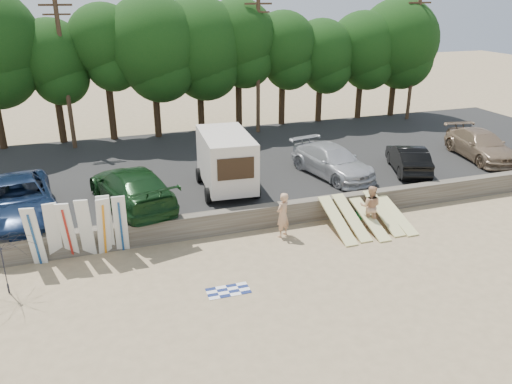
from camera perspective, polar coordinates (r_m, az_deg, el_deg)
ground at (r=20.46m, az=9.48°, el=-6.51°), size 120.00×120.00×0.00m
seawall at (r=22.65m, az=6.06°, el=-2.04°), size 44.00×0.50×1.00m
parking_lot at (r=29.22m, az=0.00°, el=3.31°), size 44.00×14.50×0.70m
treeline at (r=34.38m, az=-4.77°, el=16.48°), size 33.89×6.66×9.50m
utility_poles at (r=33.83m, az=0.25°, el=14.67°), size 25.80×0.26×9.00m
box_trailer at (r=23.82m, az=-3.45°, el=3.78°), size 2.75×4.53×2.78m
car_0 at (r=23.16m, az=-25.52°, el=-0.78°), size 3.73×6.48×1.70m
car_1 at (r=22.77m, az=-14.03°, el=0.52°), size 3.89×6.57×1.79m
car_2 at (r=26.25m, az=8.71°, el=3.49°), size 3.20×5.70×1.56m
car_3 at (r=27.80m, az=16.99°, el=3.68°), size 2.97×4.63×1.44m
car_4 at (r=31.56m, az=24.30°, el=4.91°), size 3.06×5.69×1.57m
surfboard_upright_0 at (r=20.12m, az=-24.03°, el=-4.69°), size 0.60×0.73×2.54m
surfboard_upright_1 at (r=20.23m, az=-22.17°, el=-4.24°), size 0.57×0.70×2.55m
surfboard_upright_2 at (r=20.14m, az=-20.73°, el=-4.18°), size 0.62×0.82×2.52m
surfboard_upright_3 at (r=20.10m, az=-18.90°, el=-3.93°), size 0.58×0.68×2.55m
surfboard_upright_4 at (r=20.04m, az=-17.00°, el=-3.80°), size 0.61×0.77×2.53m
surfboard_upright_5 at (r=20.17m, az=-16.79°, el=-3.55°), size 0.53×0.54×2.57m
surfboard_upright_6 at (r=20.08m, az=-15.21°, el=-3.53°), size 0.52×0.67×2.55m
surfboard_low_0 at (r=21.64m, az=9.26°, el=-3.19°), size 0.56×2.83×1.14m
surfboard_low_1 at (r=22.07m, az=10.84°, el=-2.84°), size 0.56×2.84×1.10m
surfboard_low_2 at (r=22.32m, az=12.78°, el=-2.93°), size 0.56×2.89×0.95m
surfboard_low_3 at (r=22.85m, az=14.33°, el=-2.30°), size 0.56×2.85×1.08m
surfboard_low_4 at (r=23.13m, az=15.65°, el=-2.41°), size 0.56×2.91×0.88m
beachgoer_a at (r=20.88m, az=3.06°, el=-2.63°), size 0.86×0.77×1.96m
beachgoer_b at (r=22.33m, az=12.92°, el=-1.61°), size 1.16×1.10×1.89m
cooler at (r=23.30m, az=11.76°, el=-2.61°), size 0.39×0.31×0.32m
gear_bag at (r=23.53m, az=12.68°, el=-2.57°), size 0.38×0.35×0.22m
beach_towel at (r=17.63m, az=-3.19°, el=-11.20°), size 1.51×1.51×0.00m
beach_umbrella at (r=18.89m, az=-26.95°, el=-7.58°), size 2.96×2.99×2.17m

